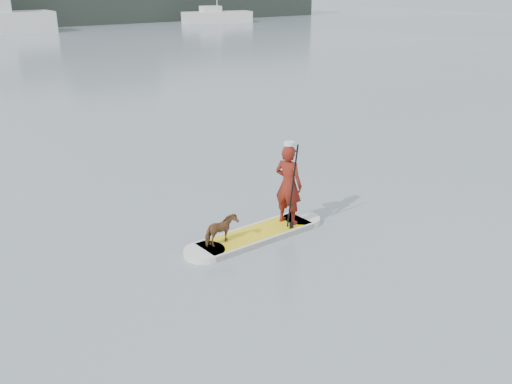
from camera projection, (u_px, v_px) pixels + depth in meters
ground at (237, 179)px, 14.92m from camera, size 140.00×140.00×0.00m
paddleboard at (256, 235)px, 11.57m from camera, size 3.30×0.93×0.12m
paddler at (288, 185)px, 11.74m from camera, size 0.59×0.72×1.69m
white_cap at (289, 144)px, 11.43m from camera, size 0.22×0.22×0.07m
dog at (221, 230)px, 10.96m from camera, size 0.73×0.42×0.58m
paddle at (292, 198)px, 11.51m from camera, size 0.10×0.30×2.00m
sailboat_f at (217, 16)px, 64.03m from camera, size 8.05×3.78×11.61m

